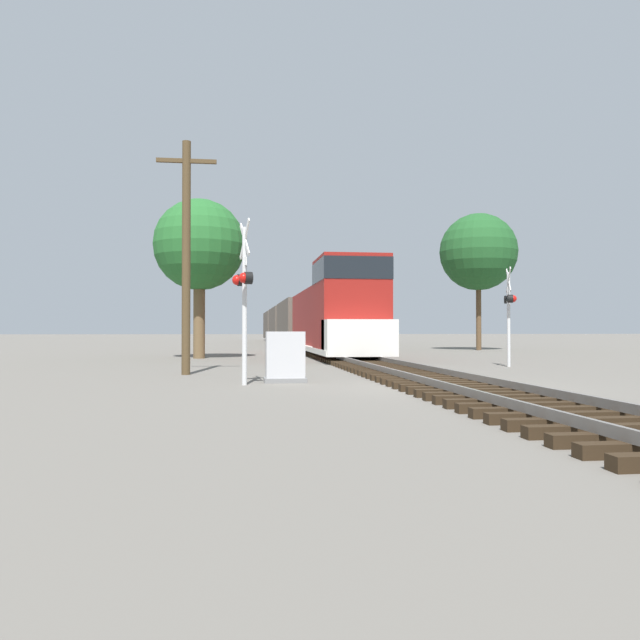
% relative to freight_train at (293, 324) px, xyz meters
% --- Properties ---
extents(ground_plane, '(400.00, 400.00, 0.00)m').
position_rel_freight_train_xyz_m(ground_plane, '(0.00, -40.16, -1.93)').
color(ground_plane, '#666059').
extents(rail_track_bed, '(2.60, 160.00, 0.31)m').
position_rel_freight_train_xyz_m(rail_track_bed, '(0.00, -40.16, -1.80)').
color(rail_track_bed, black).
rests_on(rail_track_bed, ground).
extents(freight_train, '(2.88, 63.28, 4.48)m').
position_rel_freight_train_xyz_m(freight_train, '(0.00, 0.00, 0.00)').
color(freight_train, maroon).
rests_on(freight_train, ground).
extents(crossing_signal_near, '(0.51, 1.01, 4.05)m').
position_rel_freight_train_xyz_m(crossing_signal_near, '(-4.68, -39.00, 0.46)').
color(crossing_signal_near, silver).
rests_on(crossing_signal_near, ground).
extents(crossing_signal_far, '(0.53, 1.01, 3.65)m').
position_rel_freight_train_xyz_m(crossing_signal_far, '(5.09, -32.58, 0.31)').
color(crossing_signal_far, silver).
rests_on(crossing_signal_far, ground).
extents(relay_cabinet, '(1.09, 0.71, 1.31)m').
position_rel_freight_train_xyz_m(relay_cabinet, '(-3.60, -38.29, -1.29)').
color(relay_cabinet, slate).
rests_on(relay_cabinet, ground).
extents(utility_pole, '(1.80, 0.26, 7.09)m').
position_rel_freight_train_xyz_m(utility_pole, '(-6.37, -35.19, 1.76)').
color(utility_pole, '#4C3A23').
rests_on(utility_pole, ground).
extents(tree_far_right, '(4.35, 4.35, 7.61)m').
position_rel_freight_train_xyz_m(tree_far_right, '(-6.65, -24.20, 3.45)').
color(tree_far_right, brown).
rests_on(tree_far_right, ground).
extents(tree_mid_background, '(5.20, 5.20, 9.23)m').
position_rel_freight_train_xyz_m(tree_mid_background, '(11.29, -14.14, 4.69)').
color(tree_mid_background, brown).
rests_on(tree_mid_background, ground).
extents(tree_deep_background, '(5.25, 5.25, 8.33)m').
position_rel_freight_train_xyz_m(tree_deep_background, '(6.48, 5.08, 3.75)').
color(tree_deep_background, brown).
rests_on(tree_deep_background, ground).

